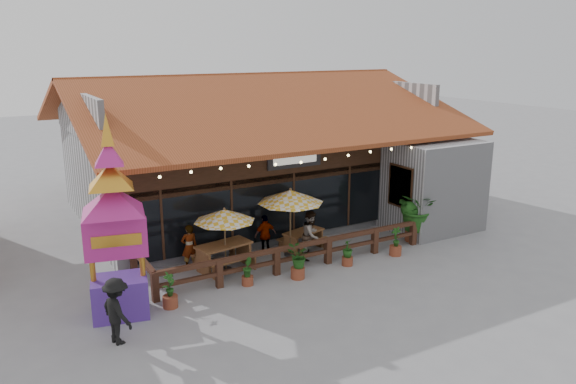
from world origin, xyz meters
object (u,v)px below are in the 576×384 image
pedestrian (117,311)px  tropical_plant (414,209)px  picnic_table_right (304,237)px  picnic_table_left (224,252)px  thai_sign_tower (113,205)px  umbrella_right (290,197)px  umbrella_left (224,216)px

pedestrian → tropical_plant: bearing=-96.6°
picnic_table_right → pedestrian: (-7.43, -3.36, 0.37)m
picnic_table_left → thai_sign_tower: 4.89m
umbrella_right → tropical_plant: (4.84, -0.96, -0.89)m
picnic_table_left → tropical_plant: 7.46m
umbrella_left → tropical_plant: (7.36, -0.86, -0.62)m
picnic_table_left → thai_sign_tower: size_ratio=0.34×
pedestrian → picnic_table_left: bearing=-70.4°
umbrella_left → pedestrian: size_ratio=1.37×
tropical_plant → pedestrian: size_ratio=1.29×
umbrella_left → thai_sign_tower: bearing=-157.7°
picnic_table_left → tropical_plant: (7.37, -0.98, 0.68)m
umbrella_right → thai_sign_tower: thai_sign_tower is taller
umbrella_right → pedestrian: (-6.74, -3.12, -1.30)m
umbrella_left → thai_sign_tower: (-3.81, -1.56, 1.29)m
umbrella_left → umbrella_right: umbrella_right is taller
umbrella_left → picnic_table_right: (3.21, 0.33, -1.39)m
umbrella_right → picnic_table_left: (-2.53, 0.03, -1.57)m
thai_sign_tower → tropical_plant: 11.35m
thai_sign_tower → pedestrian: size_ratio=3.48×
thai_sign_tower → tropical_plant: size_ratio=2.71×
picnic_table_left → umbrella_right: bearing=-0.6°
umbrella_left → picnic_table_right: umbrella_left is taller
thai_sign_tower → tropical_plant: bearing=3.6°
umbrella_right → tropical_plant: bearing=-11.2°
tropical_plant → pedestrian: 11.79m
umbrella_left → tropical_plant: size_ratio=1.07×
picnic_table_right → tropical_plant: bearing=-16.0°
picnic_table_left → umbrella_left: bearing=-86.8°
tropical_plant → umbrella_right: bearing=168.8°
thai_sign_tower → tropical_plant: thai_sign_tower is taller
umbrella_left → picnic_table_right: bearing=5.9°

